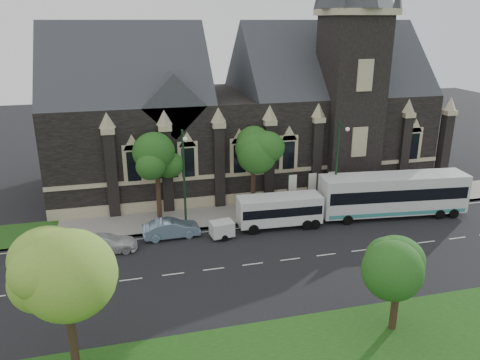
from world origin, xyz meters
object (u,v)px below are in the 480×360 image
object	(u,v)px
street_lamp_near	(338,164)
street_lamp_mid	(184,176)
box_trailer	(222,229)
banner_flag_left	(291,188)
car_far_white	(105,243)
banner_flag_right	(330,185)
tree_walk_right	(255,151)
tree_park_near	(68,263)
tree_walk_left	(159,158)
sedan	(171,229)
shuttle_bus	(280,209)
banner_flag_center	(311,186)
car_far_red	(40,248)
tree_park_east	(401,257)
tour_coach	(393,194)

from	to	relation	value
street_lamp_near	street_lamp_mid	bearing A→B (deg)	180.00
street_lamp_mid	box_trailer	size ratio (longest dim) A/B	3.21
street_lamp_mid	box_trailer	bearing A→B (deg)	-37.33
street_lamp_mid	banner_flag_left	world-z (taller)	street_lamp_mid
banner_flag_left	car_far_white	bearing A→B (deg)	-166.45
street_lamp_near	street_lamp_mid	distance (m)	14.00
banner_flag_right	tree_walk_right	bearing A→B (deg)	166.40
tree_park_near	car_far_white	distance (m)	14.81
tree_walk_left	street_lamp_near	size ratio (longest dim) A/B	0.85
street_lamp_near	banner_flag_left	size ratio (longest dim) A/B	2.25
street_lamp_near	sedan	xyz separation A→B (m)	(-15.40, -0.89, -4.32)
shuttle_bus	box_trailer	bearing A→B (deg)	-167.09
street_lamp_mid	sedan	world-z (taller)	street_lamp_mid
box_trailer	banner_flag_right	bearing A→B (deg)	11.03
banner_flag_center	car_far_red	size ratio (longest dim) A/B	1.08
tree_park_near	car_far_red	xyz separation A→B (m)	(-3.93, 14.24, -5.79)
banner_flag_center	tree_walk_right	bearing A→B (deg)	161.36
box_trailer	car_far_white	size ratio (longest dim) A/B	0.55
banner_flag_left	box_trailer	xyz separation A→B (m)	(-7.57, -3.98, -1.56)
tree_walk_right	sedan	distance (m)	10.95
street_lamp_near	car_far_white	xyz separation A→B (m)	(-20.82, -2.22, -4.38)
tree_park_near	shuttle_bus	size ratio (longest dim) A/B	1.14
banner_flag_left	banner_flag_center	world-z (taller)	same
tree_walk_left	banner_flag_left	size ratio (longest dim) A/B	1.91
tree_park_east	box_trailer	bearing A→B (deg)	117.47
banner_flag_left	tour_coach	distance (m)	9.48
tree_park_near	sedan	xyz separation A→B (m)	(6.37, 14.97, -5.63)
tour_coach	shuttle_bus	bearing A→B (deg)	-175.21
street_lamp_mid	car_far_white	xyz separation A→B (m)	(-6.82, -2.22, -4.38)
tree_walk_right	box_trailer	size ratio (longest dim) A/B	2.78
sedan	car_far_white	distance (m)	5.58
tree_walk_right	banner_flag_left	distance (m)	4.92
banner_flag_left	banner_flag_right	bearing A→B (deg)	0.00
banner_flag_left	box_trailer	distance (m)	8.69
tree_walk_left	street_lamp_mid	bearing A→B (deg)	-63.53
tree_park_east	car_far_white	size ratio (longest dim) A/B	1.24
tree_walk_left	banner_flag_right	size ratio (longest dim) A/B	1.91
tour_coach	street_lamp_near	bearing A→B (deg)	171.63
tree_park_east	sedan	size ratio (longest dim) A/B	1.31
tree_park_east	tree_walk_left	distance (m)	23.36
tree_park_near	banner_flag_right	bearing A→B (deg)	38.86
street_lamp_near	sedan	distance (m)	16.02
tree_walk_left	street_lamp_mid	world-z (taller)	street_lamp_mid
tree_park_near	tree_park_east	xyz separation A→B (m)	(17.95, -0.55, -1.80)
tree_walk_left	banner_flag_left	bearing A→B (deg)	-8.02
tour_coach	car_far_red	distance (m)	30.93
tree_park_near	tree_walk_left	size ratio (longest dim) A/B	1.12
tree_park_near	car_far_white	bearing A→B (deg)	86.04
shuttle_bus	box_trailer	xyz separation A→B (m)	(-5.44, -0.98, -0.82)
tree_park_near	tree_walk_left	distance (m)	20.38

